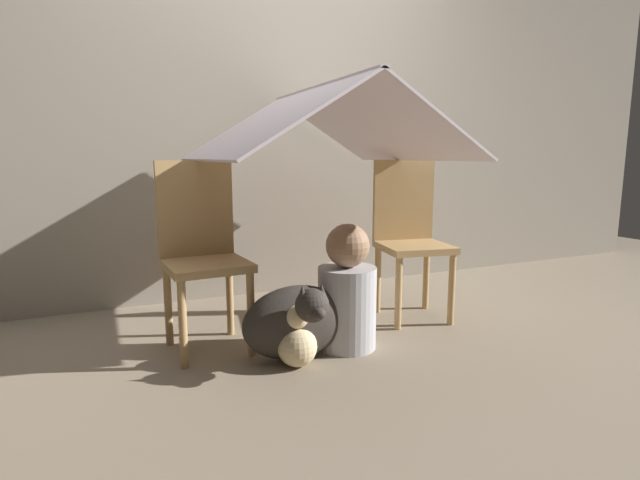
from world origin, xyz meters
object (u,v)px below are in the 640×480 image
at_px(chair_left, 202,248).
at_px(dog, 297,321).
at_px(chair_right, 409,233).
at_px(person_front, 347,294).

height_order(chair_left, dog, chair_left).
relative_size(chair_left, dog, 1.79).
xyz_separation_m(chair_right, dog, (-0.82, -0.35, -0.29)).
distance_m(chair_left, person_front, 0.71).
distance_m(chair_left, chair_right, 1.16).
height_order(chair_right, person_front, chair_right).
bearing_deg(person_front, chair_right, 29.03).
distance_m(chair_left, dog, 0.57).
xyz_separation_m(chair_left, person_front, (0.61, -0.31, -0.21)).
bearing_deg(chair_right, person_front, -140.91).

